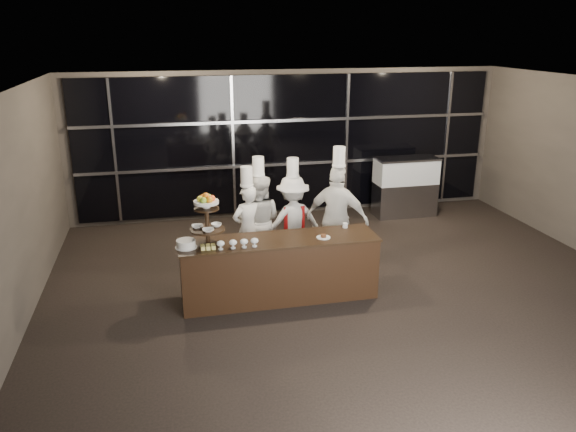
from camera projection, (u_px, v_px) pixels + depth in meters
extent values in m
plane|color=black|center=(374.00, 325.00, 7.47)|extent=(10.00, 10.00, 0.00)
plane|color=black|center=(387.00, 97.00, 6.53)|extent=(10.00, 10.00, 0.00)
plane|color=#473F38|center=(290.00, 144.00, 11.63)|extent=(9.00, 0.00, 9.00)
cube|color=black|center=(291.00, 144.00, 11.57)|extent=(8.60, 0.04, 2.80)
cube|color=#A5A5AA|center=(291.00, 164.00, 11.65)|extent=(8.60, 0.06, 0.06)
cube|color=#A5A5AA|center=(291.00, 120.00, 11.37)|extent=(8.60, 0.06, 0.06)
cube|color=#A5A5AA|center=(114.00, 152.00, 10.81)|extent=(0.05, 0.05, 2.80)
cube|color=#A5A5AA|center=(233.00, 147.00, 11.29)|extent=(0.05, 0.05, 2.80)
cube|color=#A5A5AA|center=(347.00, 142.00, 11.80)|extent=(0.05, 0.05, 2.80)
cube|color=#A5A5AA|center=(447.00, 138.00, 12.28)|extent=(0.05, 0.05, 2.80)
cube|color=black|center=(279.00, 269.00, 8.11)|extent=(2.80, 0.70, 0.90)
cube|color=black|center=(279.00, 240.00, 7.96)|extent=(2.84, 0.74, 0.03)
cylinder|color=black|center=(208.00, 243.00, 7.74)|extent=(0.24, 0.24, 0.03)
cylinder|color=black|center=(207.00, 221.00, 7.64)|extent=(0.06, 0.06, 0.70)
cylinder|color=black|center=(207.00, 229.00, 7.68)|extent=(0.48, 0.48, 0.02)
cylinder|color=black|center=(206.00, 209.00, 7.58)|extent=(0.34, 0.34, 0.02)
cylinder|color=white|center=(206.00, 206.00, 7.57)|extent=(0.10, 0.10, 0.06)
cylinder|color=white|center=(206.00, 202.00, 7.56)|extent=(0.34, 0.34, 0.04)
sphere|color=#FF5015|center=(212.00, 198.00, 7.56)|extent=(0.09, 0.09, 0.09)
sphere|color=#7FB52E|center=(209.00, 197.00, 7.61)|extent=(0.09, 0.09, 0.09)
sphere|color=orange|center=(203.00, 198.00, 7.60)|extent=(0.09, 0.09, 0.09)
sphere|color=yellow|center=(200.00, 199.00, 7.52)|extent=(0.09, 0.09, 0.09)
sphere|color=#87AF2D|center=(203.00, 200.00, 7.47)|extent=(0.09, 0.09, 0.09)
sphere|color=orange|center=(209.00, 200.00, 7.48)|extent=(0.09, 0.09, 0.09)
sphere|color=orange|center=(206.00, 196.00, 7.53)|extent=(0.09, 0.09, 0.09)
imported|color=white|center=(197.00, 227.00, 7.70)|extent=(0.16, 0.16, 0.04)
imported|color=white|center=(216.00, 225.00, 7.75)|extent=(0.15, 0.15, 0.05)
imported|color=white|center=(208.00, 230.00, 7.56)|extent=(0.16, 0.16, 0.04)
cylinder|color=silver|center=(221.00, 249.00, 7.57)|extent=(0.07, 0.07, 0.01)
cylinder|color=silver|center=(221.00, 247.00, 7.56)|extent=(0.02, 0.02, 0.05)
ellipsoid|color=silver|center=(220.00, 243.00, 7.55)|extent=(0.11, 0.11, 0.08)
ellipsoid|color=green|center=(220.00, 243.00, 7.55)|extent=(0.08, 0.08, 0.05)
cylinder|color=silver|center=(233.00, 248.00, 7.61)|extent=(0.07, 0.07, 0.01)
cylinder|color=silver|center=(233.00, 246.00, 7.60)|extent=(0.02, 0.02, 0.05)
ellipsoid|color=silver|center=(233.00, 242.00, 7.58)|extent=(0.11, 0.11, 0.08)
ellipsoid|color=#B51208|center=(233.00, 242.00, 7.58)|extent=(0.08, 0.08, 0.05)
cylinder|color=silver|center=(244.00, 247.00, 7.64)|extent=(0.07, 0.07, 0.01)
cylinder|color=silver|center=(244.00, 245.00, 7.63)|extent=(0.02, 0.02, 0.05)
ellipsoid|color=silver|center=(244.00, 242.00, 7.62)|extent=(0.11, 0.11, 0.08)
ellipsoid|color=beige|center=(244.00, 241.00, 7.61)|extent=(0.08, 0.08, 0.05)
cylinder|color=silver|center=(255.00, 246.00, 7.67)|extent=(0.07, 0.07, 0.01)
cylinder|color=silver|center=(254.00, 244.00, 7.66)|extent=(0.02, 0.02, 0.05)
ellipsoid|color=silver|center=(254.00, 241.00, 7.65)|extent=(0.11, 0.11, 0.08)
ellipsoid|color=#4A220F|center=(254.00, 240.00, 7.64)|extent=(0.08, 0.08, 0.05)
cylinder|color=white|center=(186.00, 247.00, 7.64)|extent=(0.30, 0.30, 0.01)
cylinder|color=white|center=(186.00, 243.00, 7.62)|extent=(0.26, 0.26, 0.10)
cube|color=#DCD16B|center=(203.00, 248.00, 7.54)|extent=(0.05, 0.05, 0.05)
cube|color=#DCD16B|center=(208.00, 248.00, 7.55)|extent=(0.05, 0.05, 0.05)
cube|color=#DCD16B|center=(213.00, 247.00, 7.57)|extent=(0.05, 0.05, 0.05)
cube|color=#DCD16B|center=(203.00, 246.00, 7.60)|extent=(0.05, 0.05, 0.05)
cube|color=#DCD16B|center=(208.00, 246.00, 7.62)|extent=(0.05, 0.05, 0.05)
cube|color=#DCD16B|center=(213.00, 246.00, 7.63)|extent=(0.05, 0.05, 0.05)
cylinder|color=white|center=(323.00, 237.00, 8.00)|extent=(0.20, 0.20, 0.01)
cylinder|color=#4C2814|center=(323.00, 236.00, 7.99)|extent=(0.08, 0.08, 0.04)
cylinder|color=white|center=(345.00, 225.00, 8.40)|extent=(0.08, 0.08, 0.07)
cube|color=#A5A5AA|center=(404.00, 199.00, 11.83)|extent=(1.27, 0.55, 0.70)
cube|color=silver|center=(406.00, 171.00, 11.64)|extent=(1.27, 0.55, 0.50)
cube|color=#FFC67F|center=(406.00, 171.00, 11.64)|extent=(1.18, 0.45, 0.40)
cube|color=#A5A5AA|center=(407.00, 159.00, 11.55)|extent=(1.29, 0.56, 0.04)
imported|color=silver|center=(248.00, 229.00, 8.96)|extent=(0.60, 0.49, 1.44)
cylinder|color=white|center=(247.00, 176.00, 8.68)|extent=(0.19, 0.19, 0.30)
cylinder|color=white|center=(247.00, 185.00, 8.73)|extent=(0.21, 0.21, 0.03)
imported|color=silver|center=(259.00, 221.00, 9.18)|extent=(0.89, 0.79, 1.54)
cylinder|color=white|center=(258.00, 166.00, 8.89)|extent=(0.19, 0.19, 0.30)
cylinder|color=white|center=(258.00, 175.00, 8.94)|extent=(0.21, 0.21, 0.03)
imported|color=white|center=(293.00, 221.00, 9.22)|extent=(1.05, 0.71, 1.51)
cylinder|color=white|center=(293.00, 167.00, 8.94)|extent=(0.19, 0.19, 0.30)
cylinder|color=white|center=(293.00, 176.00, 8.99)|extent=(0.21, 0.21, 0.03)
cube|color=#A70C0D|center=(294.00, 223.00, 9.11)|extent=(0.34, 0.03, 0.56)
imported|color=white|center=(337.00, 219.00, 8.94)|extent=(1.08, 0.93, 1.74)
cylinder|color=white|center=(339.00, 156.00, 8.62)|extent=(0.19, 0.19, 0.30)
cylinder|color=white|center=(339.00, 165.00, 8.66)|extent=(0.21, 0.21, 0.03)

